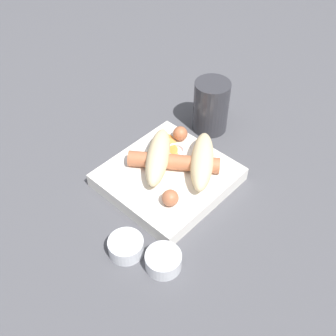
% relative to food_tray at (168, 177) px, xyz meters
% --- Properties ---
extents(ground_plane, '(3.00, 3.00, 0.00)m').
position_rel_food_tray_xyz_m(ground_plane, '(0.00, 0.00, -0.01)').
color(ground_plane, '#4C4C51').
extents(food_tray, '(0.21, 0.20, 0.03)m').
position_rel_food_tray_xyz_m(food_tray, '(0.00, 0.00, 0.00)').
color(food_tray, silver).
rests_on(food_tray, ground_plane).
extents(bread_roll, '(0.18, 0.18, 0.04)m').
position_rel_food_tray_xyz_m(bread_roll, '(-0.02, 0.01, 0.04)').
color(bread_roll, beige).
rests_on(bread_roll, food_tray).
extents(sausage, '(0.16, 0.15, 0.03)m').
position_rel_food_tray_xyz_m(sausage, '(-0.01, 0.00, 0.03)').
color(sausage, '#B26642').
rests_on(sausage, food_tray).
extents(pickled_veggies, '(0.06, 0.07, 0.01)m').
position_rel_food_tray_xyz_m(pickled_veggies, '(-0.04, -0.03, 0.02)').
color(pickled_veggies, '#F99E4C').
rests_on(pickled_veggies, food_tray).
extents(condiment_cup_near, '(0.06, 0.06, 0.03)m').
position_rel_food_tray_xyz_m(condiment_cup_near, '(0.15, 0.05, -0.00)').
color(condiment_cup_near, silver).
rests_on(condiment_cup_near, ground_plane).
extents(condiment_cup_far, '(0.06, 0.06, 0.03)m').
position_rel_food_tray_xyz_m(condiment_cup_far, '(0.13, 0.11, -0.00)').
color(condiment_cup_far, silver).
rests_on(condiment_cup_far, ground_plane).
extents(drink_glass, '(0.07, 0.07, 0.11)m').
position_rel_food_tray_xyz_m(drink_glass, '(-0.17, -0.04, 0.04)').
color(drink_glass, '#333338').
rests_on(drink_glass, ground_plane).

